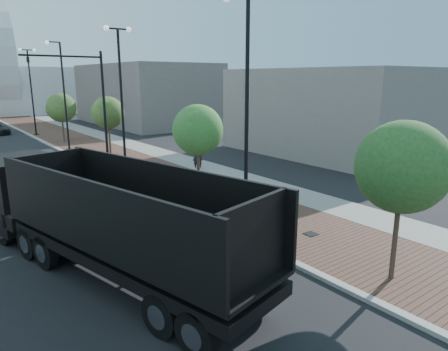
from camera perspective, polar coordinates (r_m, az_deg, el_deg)
sidewalk at (r=44.60m, az=-19.57°, el=4.83°), size 7.00×140.00×0.12m
concrete_strip at (r=45.47m, az=-16.33°, el=5.23°), size 2.40×140.00×0.13m
curb at (r=43.69m, az=-23.94°, el=4.29°), size 0.30×140.00×0.14m
dump_truck at (r=15.66m, az=-21.34°, el=-5.02°), size 5.74×13.91×3.67m
white_sedan at (r=17.12m, az=-10.68°, el=-5.67°), size 1.72×4.40×1.43m
pedestrian at (r=28.39m, az=-3.77°, el=2.83°), size 0.85×0.73×1.97m
streetlight_1 at (r=15.97m, az=2.88°, el=6.56°), size 1.44×0.56×9.21m
streetlight_2 at (r=26.29m, az=-14.20°, el=10.01°), size 1.72×0.56×9.28m
streetlight_3 at (r=37.60m, az=-21.65°, el=9.73°), size 1.44×0.56×9.21m
streetlight_4 at (r=49.25m, az=-25.47°, el=10.64°), size 1.72×0.56×9.28m
traffic_mast at (r=28.75m, az=-18.29°, el=10.35°), size 5.09×0.20×8.00m
tree_0 at (r=13.16m, az=23.86°, el=1.10°), size 2.79×2.79×5.12m
tree_1 at (r=20.74m, az=-3.64°, el=6.40°), size 2.60×2.59×5.01m
tree_2 at (r=31.40m, az=-15.97°, el=8.48°), size 2.42×2.38×4.96m
tree_3 at (r=42.80m, az=-21.91°, el=8.85°), size 2.81×2.81×4.85m
commercial_block_ne at (r=58.17m, az=-11.05°, el=11.15°), size 12.00×22.00×8.00m
commercial_block_e at (r=35.57m, az=14.39°, el=8.72°), size 10.00×16.00×7.00m
utility_cover_1 at (r=16.95m, az=12.14°, el=-8.05°), size 0.50×0.50×0.02m
utility_cover_2 at (r=25.13m, az=-7.10°, el=-0.68°), size 0.50×0.50×0.02m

